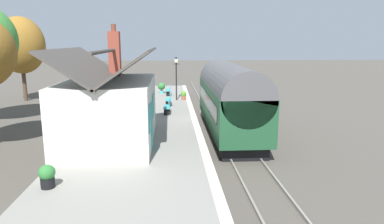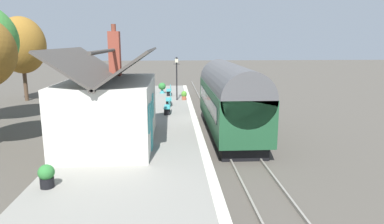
{
  "view_description": "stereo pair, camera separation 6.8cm",
  "coord_description": "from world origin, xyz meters",
  "px_view_note": "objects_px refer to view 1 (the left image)",
  "views": [
    {
      "loc": [
        -20.66,
        2.63,
        5.63
      ],
      "look_at": [
        -2.82,
        1.5,
        1.88
      ],
      "focal_mm": 31.83,
      "sensor_mm": 36.0,
      "label": 1
    },
    {
      "loc": [
        -20.66,
        2.56,
        5.63
      ],
      "look_at": [
        -2.82,
        1.5,
        1.88
      ],
      "focal_mm": 31.83,
      "sensor_mm": 36.0,
      "label": 2
    }
  ],
  "objects_px": {
    "bench_by_lamp": "(169,90)",
    "planter_by_door": "(162,87)",
    "planter_corner_building": "(131,88)",
    "tree_behind_building": "(21,45)",
    "bench_near_building": "(169,99)",
    "planter_edge_near": "(184,95)",
    "planter_under_sign": "(115,106)",
    "train": "(230,99)",
    "planter_bench_right": "(47,176)",
    "lamp_post_platform": "(176,70)",
    "bench_platform_end": "(168,106)",
    "station_building": "(110,109)"
  },
  "relations": [
    {
      "from": "bench_by_lamp",
      "to": "planter_by_door",
      "type": "xyz_separation_m",
      "value": [
        1.18,
        0.68,
        0.06
      ]
    },
    {
      "from": "bench_by_lamp",
      "to": "planter_corner_building",
      "type": "relative_size",
      "value": 1.64
    },
    {
      "from": "bench_by_lamp",
      "to": "tree_behind_building",
      "type": "relative_size",
      "value": 0.18
    },
    {
      "from": "bench_near_building",
      "to": "planter_edge_near",
      "type": "bearing_deg",
      "value": -26.9
    },
    {
      "from": "planter_corner_building",
      "to": "planter_by_door",
      "type": "height_order",
      "value": "planter_by_door"
    },
    {
      "from": "bench_by_lamp",
      "to": "planter_under_sign",
      "type": "bearing_deg",
      "value": 152.75
    },
    {
      "from": "tree_behind_building",
      "to": "planter_under_sign",
      "type": "bearing_deg",
      "value": -135.23
    },
    {
      "from": "train",
      "to": "bench_near_building",
      "type": "height_order",
      "value": "train"
    },
    {
      "from": "bench_near_building",
      "to": "planter_bench_right",
      "type": "height_order",
      "value": "bench_near_building"
    },
    {
      "from": "lamp_post_platform",
      "to": "tree_behind_building",
      "type": "distance_m",
      "value": 15.55
    },
    {
      "from": "bench_by_lamp",
      "to": "tree_behind_building",
      "type": "distance_m",
      "value": 14.58
    },
    {
      "from": "bench_platform_end",
      "to": "planter_bench_right",
      "type": "distance_m",
      "value": 12.12
    },
    {
      "from": "planter_corner_building",
      "to": "planter_bench_right",
      "type": "height_order",
      "value": "planter_corner_building"
    },
    {
      "from": "train",
      "to": "planter_by_door",
      "type": "distance_m",
      "value": 12.2
    },
    {
      "from": "planter_corner_building",
      "to": "planter_edge_near",
      "type": "bearing_deg",
      "value": -132.39
    },
    {
      "from": "planter_under_sign",
      "to": "tree_behind_building",
      "type": "relative_size",
      "value": 0.11
    },
    {
      "from": "planter_by_door",
      "to": "bench_platform_end",
      "type": "bearing_deg",
      "value": -175.99
    },
    {
      "from": "lamp_post_platform",
      "to": "planter_edge_near",
      "type": "bearing_deg",
      "value": -82.06
    },
    {
      "from": "planter_corner_building",
      "to": "train",
      "type": "bearing_deg",
      "value": -148.91
    },
    {
      "from": "station_building",
      "to": "planter_bench_right",
      "type": "relative_size",
      "value": 8.69
    },
    {
      "from": "bench_near_building",
      "to": "lamp_post_platform",
      "type": "relative_size",
      "value": 0.4
    },
    {
      "from": "bench_platform_end",
      "to": "planter_edge_near",
      "type": "relative_size",
      "value": 1.92
    },
    {
      "from": "planter_edge_near",
      "to": "lamp_post_platform",
      "type": "relative_size",
      "value": 0.21
    },
    {
      "from": "planter_edge_near",
      "to": "tree_behind_building",
      "type": "relative_size",
      "value": 0.09
    },
    {
      "from": "planter_edge_near",
      "to": "planter_bench_right",
      "type": "xyz_separation_m",
      "value": [
        -16.81,
        5.14,
        0.03
      ]
    },
    {
      "from": "planter_edge_near",
      "to": "bench_by_lamp",
      "type": "bearing_deg",
      "value": 25.52
    },
    {
      "from": "planter_edge_near",
      "to": "tree_behind_building",
      "type": "xyz_separation_m",
      "value": [
        5.6,
        14.94,
        3.95
      ]
    },
    {
      "from": "train",
      "to": "tree_behind_building",
      "type": "distance_m",
      "value": 22.08
    },
    {
      "from": "train",
      "to": "planter_under_sign",
      "type": "height_order",
      "value": "train"
    },
    {
      "from": "bench_by_lamp",
      "to": "bench_platform_end",
      "type": "relative_size",
      "value": 1.0
    },
    {
      "from": "station_building",
      "to": "bench_platform_end",
      "type": "distance_m",
      "value": 7.06
    },
    {
      "from": "planter_edge_near",
      "to": "planter_bench_right",
      "type": "distance_m",
      "value": 17.58
    },
    {
      "from": "train",
      "to": "bench_near_building",
      "type": "relative_size",
      "value": 7.44
    },
    {
      "from": "tree_behind_building",
      "to": "bench_by_lamp",
      "type": "bearing_deg",
      "value": -102.55
    },
    {
      "from": "planter_by_door",
      "to": "planter_bench_right",
      "type": "xyz_separation_m",
      "value": [
        -20.53,
        3.24,
        -0.12
      ]
    },
    {
      "from": "planter_by_door",
      "to": "lamp_post_platform",
      "type": "relative_size",
      "value": 0.28
    },
    {
      "from": "bench_by_lamp",
      "to": "tree_behind_building",
      "type": "bearing_deg",
      "value": 77.45
    },
    {
      "from": "planter_by_door",
      "to": "station_building",
      "type": "bearing_deg",
      "value": 172.66
    },
    {
      "from": "planter_under_sign",
      "to": "planter_edge_near",
      "type": "xyz_separation_m",
      "value": [
        4.56,
        -4.87,
        -0.04
      ]
    },
    {
      "from": "planter_corner_building",
      "to": "tree_behind_building",
      "type": "relative_size",
      "value": 0.11
    },
    {
      "from": "planter_edge_near",
      "to": "lamp_post_platform",
      "type": "xyz_separation_m",
      "value": [
        -0.08,
        0.59,
        2.08
      ]
    },
    {
      "from": "planter_edge_near",
      "to": "tree_behind_building",
      "type": "height_order",
      "value": "tree_behind_building"
    },
    {
      "from": "bench_by_lamp",
      "to": "planter_bench_right",
      "type": "relative_size",
      "value": 1.78
    },
    {
      "from": "bench_near_building",
      "to": "bench_platform_end",
      "type": "height_order",
      "value": "same"
    },
    {
      "from": "bench_by_lamp",
      "to": "planter_bench_right",
      "type": "height_order",
      "value": "bench_by_lamp"
    },
    {
      "from": "station_building",
      "to": "planter_bench_right",
      "type": "distance_m",
      "value": 5.32
    },
    {
      "from": "bench_platform_end",
      "to": "tree_behind_building",
      "type": "relative_size",
      "value": 0.18
    },
    {
      "from": "planter_under_sign",
      "to": "planter_by_door",
      "type": "relative_size",
      "value": 0.86
    },
    {
      "from": "bench_platform_end",
      "to": "lamp_post_platform",
      "type": "distance_m",
      "value": 5.65
    },
    {
      "from": "bench_near_building",
      "to": "planter_edge_near",
      "type": "distance_m",
      "value": 2.65
    }
  ]
}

